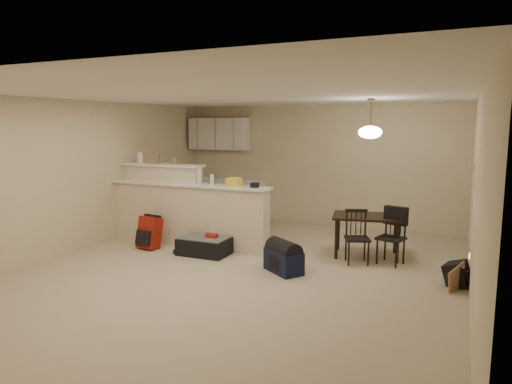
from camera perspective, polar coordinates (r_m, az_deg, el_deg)
The scene contains 21 objects.
room at distance 6.46m, azimuth -1.76°, elevation 0.89°, with size 7.00×7.02×2.50m.
breakfast_bar at distance 8.27m, azimuth -9.70°, elevation -2.09°, with size 3.08×0.58×1.39m.
upper_cabinets at distance 10.37m, azimuth -4.63°, elevation 7.26°, with size 1.40×0.34×0.70m, color white.
kitchen_counter at distance 10.29m, azimuth -3.91°, elevation -0.85°, with size 1.80×0.60×0.90m, color white.
thermostat at distance 7.32m, azimuth 25.61°, elevation 2.92°, with size 0.02×0.12×0.12m, color beige.
jar at distance 8.82m, azimuth -14.28°, elevation 4.19°, with size 0.10×0.10×0.20m, color silver.
cereal_box at distance 8.59m, azimuth -12.34°, elevation 4.02°, with size 0.10×0.07×0.16m, color #8F6C4A.
small_box at distance 8.36m, azimuth -10.09°, elevation 3.83°, with size 0.08×0.06×0.12m, color #8F6C4A.
bottle_a at distance 7.84m, azimuth -7.07°, elevation 1.92°, with size 0.07×0.07×0.26m, color silver.
bottle_b at distance 7.73m, azimuth -5.52°, elevation 1.55°, with size 0.06×0.06×0.18m, color silver.
bag_lump at distance 7.53m, azimuth -2.76°, elevation 1.25°, with size 0.22×0.18×0.14m, color #8F6C4A.
pouch at distance 7.37m, azimuth -0.15°, elevation 0.87°, with size 0.12×0.10×0.08m, color #8F6C4A.
dining_table at distance 7.50m, azimuth 13.70°, elevation -3.47°, with size 1.18×0.90×0.66m.
pendant_lamp at distance 7.35m, azimuth 14.08°, elevation 7.33°, with size 0.36×0.36×0.62m.
dining_chair_near at distance 7.11m, azimuth 12.55°, elevation -5.54°, with size 0.36×0.34×0.82m, color black, non-canonical shape.
dining_chair_far at distance 7.19m, azimuth 16.52°, elevation -5.38°, with size 0.37×0.35×0.85m, color black, non-canonical shape.
suitcase at distance 7.52m, azimuth -6.47°, elevation -6.76°, with size 0.80×0.52×0.27m, color black.
red_backpack at distance 8.02m, azimuth -13.16°, elevation -4.97°, with size 0.36×0.23×0.54m, color maroon.
navy_duffel at distance 6.61m, azimuth 3.46°, elevation -8.63°, with size 0.59×0.32×0.32m, color #111838.
black_daypack at distance 6.64m, azimuth 23.83°, elevation -9.33°, with size 0.34×0.24×0.30m, color black.
cardboard_sheet at distance 6.43m, azimuth 23.81°, elevation -9.86°, with size 0.41×0.02×0.31m, color #8F6C4A.
Camera 1 is at (2.82, -5.75, 2.08)m, focal length 32.00 mm.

